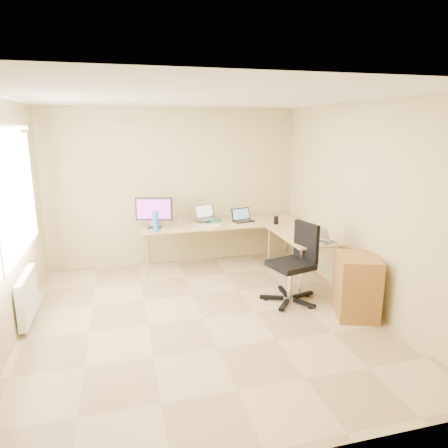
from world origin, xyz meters
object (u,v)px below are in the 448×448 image
object	(u,v)px
laptop_black	(243,215)
laptop_return	(328,236)
desk_main	(223,244)
laptop_center	(207,212)
water_bottle	(156,222)
desk_fan	(153,216)
keyboard	(209,225)
monitor	(154,213)
mug	(178,223)
office_chair	(291,266)
desk_return	(302,258)
cabinet	(356,288)

from	to	relation	value
laptop_black	laptop_return	bearing A→B (deg)	-77.32
desk_main	laptop_center	distance (m)	0.60
water_bottle	laptop_return	world-z (taller)	water_bottle
desk_fan	laptop_center	bearing A→B (deg)	10.91
desk_fan	keyboard	bearing A→B (deg)	-5.08
monitor	keyboard	size ratio (longest dim) A/B	1.47
keyboard	laptop_return	bearing A→B (deg)	-27.54
laptop_center	mug	distance (m)	0.54
desk_fan	office_chair	distance (m)	2.49
desk_return	laptop_center	xyz separation A→B (m)	(-1.21, 1.15, 0.53)
mug	cabinet	xyz separation A→B (m)	(1.87, -2.24, -0.42)
cabinet	keyboard	bearing A→B (deg)	142.61
office_chair	desk_fan	bearing A→B (deg)	116.83
laptop_center	keyboard	xyz separation A→B (m)	(-0.03, -0.25, -0.15)
monitor	cabinet	xyz separation A→B (m)	(2.25, -2.16, -0.62)
desk_fan	laptop_return	size ratio (longest dim) A/B	1.01
desk_return	keyboard	size ratio (longest dim) A/B	3.28
monitor	laptop_center	xyz separation A→B (m)	(0.90, 0.22, -0.09)
desk_fan	laptop_black	bearing A→B (deg)	7.38
monitor	laptop_return	size ratio (longest dim) A/B	2.07
laptop_center	office_chair	distance (m)	1.99
laptop_black	mug	distance (m)	1.11
keyboard	cabinet	distance (m)	2.57
mug	laptop_black	bearing A→B (deg)	0.73
keyboard	laptop_black	bearing A→B (deg)	28.81
desk_main	mug	bearing A→B (deg)	179.32
water_bottle	laptop_center	bearing A→B (deg)	26.52
desk_return	cabinet	distance (m)	1.24
keyboard	desk_main	bearing A→B (deg)	39.10
desk_return	laptop_black	size ratio (longest dim) A/B	3.76
laptop_black	desk_fan	xyz separation A→B (m)	(-1.49, 0.18, 0.03)
mug	cabinet	bearing A→B (deg)	-50.22
desk_fan	laptop_return	distance (m)	2.81
desk_fan	laptop_return	xyz separation A→B (m)	(2.25, -1.68, -0.05)
desk_fan	water_bottle	bearing A→B (deg)	-75.85
keyboard	office_chair	xyz separation A→B (m)	(0.76, -1.55, -0.24)
laptop_return	office_chair	size ratio (longest dim) A/B	0.26
desk_return	desk_fan	bearing A→B (deg)	150.27
laptop_center	water_bottle	world-z (taller)	water_bottle
desk_return	laptop_center	world-z (taller)	laptop_center
laptop_black	cabinet	world-z (taller)	laptop_black
desk_main	office_chair	bearing A→B (deg)	-73.31
desk_return	mug	xyz separation A→B (m)	(-1.72, 1.01, 0.41)
desk_return	office_chair	distance (m)	0.82
desk_return	keyboard	distance (m)	1.57
laptop_center	office_chair	size ratio (longest dim) A/B	0.33
laptop_center	monitor	bearing A→B (deg)	171.76
keyboard	laptop_return	world-z (taller)	laptop_return
desk_main	laptop_return	world-z (taller)	laptop_return
mug	laptop_return	xyz separation A→B (m)	(1.87, -1.49, 0.05)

